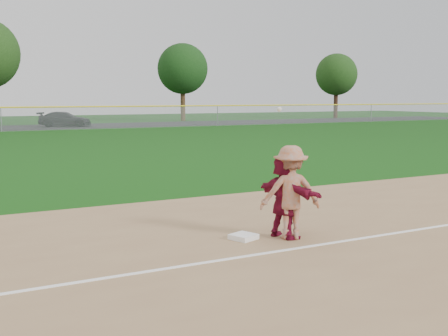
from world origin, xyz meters
name	(u,v)px	position (x,y,z in m)	size (l,w,h in m)	color
ground	(260,242)	(0.00, 0.00, 0.00)	(160.00, 160.00, 0.00)	#11440D
foul_line	(283,250)	(0.00, -0.80, 0.03)	(60.00, 0.10, 0.01)	white
first_base	(243,237)	(-0.22, 0.28, 0.07)	(0.45, 0.45, 0.10)	white
base_runner	(285,195)	(0.58, 0.02, 0.88)	(1.59, 0.51, 1.71)	maroon
car_right	(65,119)	(6.37, 45.60, 0.72)	(2.00, 4.92, 1.43)	black
first_base_play	(290,192)	(0.63, -0.10, 0.95)	(1.38, 1.10, 2.62)	gray
outfield_fence	(1,108)	(0.00, 40.00, 1.96)	(110.00, 0.12, 110.00)	#999EA0
tree_3	(183,69)	(22.00, 52.80, 6.16)	(6.00, 6.00, 9.19)	#3E2916
tree_4	(336,75)	(44.00, 51.20, 5.85)	(5.60, 5.60, 8.67)	#311B12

